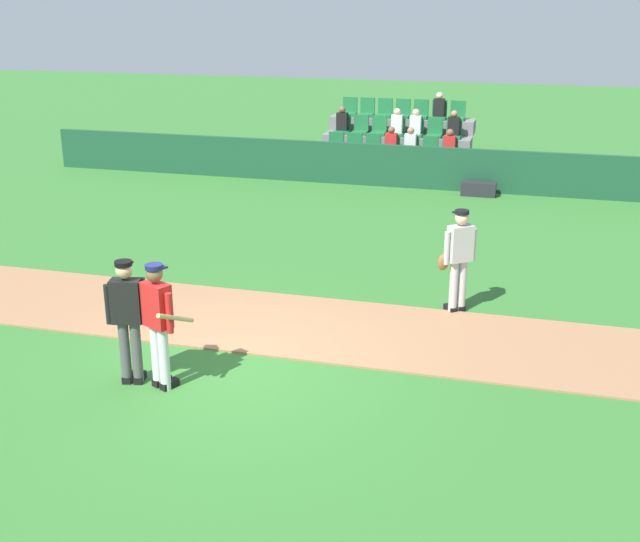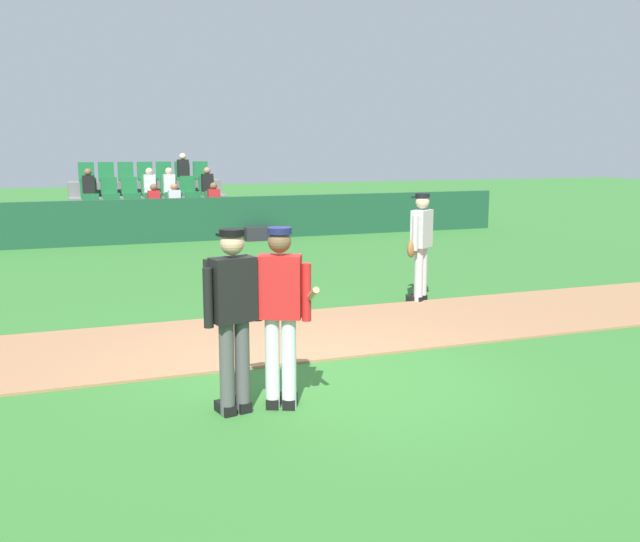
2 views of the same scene
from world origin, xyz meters
TOP-DOWN VIEW (x-y plane):
  - ground_plane at (0.00, 0.00)m, footprint 80.00×80.00m
  - infield_dirt_path at (0.00, 1.74)m, footprint 28.00×2.48m
  - dugout_fence at (0.00, 11.80)m, footprint 20.00×0.16m
  - stadium_bleachers at (0.02, 13.67)m, footprint 4.45×2.95m
  - batter_red_jersey at (-0.58, -0.77)m, footprint 0.62×0.80m
  - umpire_home_plate at (-1.04, -0.73)m, footprint 0.58×0.36m
  - runner_grey_jersey at (2.94, 3.01)m, footprint 0.60×0.47m
  - equipment_bag at (2.63, 11.35)m, footprint 0.90×0.36m

SIDE VIEW (x-z plane):
  - ground_plane at x=0.00m, z-range 0.00..0.00m
  - infield_dirt_path at x=0.00m, z-range 0.00..0.03m
  - equipment_bag at x=2.63m, z-range 0.00..0.36m
  - dugout_fence at x=0.00m, z-range 0.00..1.15m
  - stadium_bleachers at x=0.02m, z-range -0.52..1.78m
  - runner_grey_jersey at x=2.94m, z-range 0.08..1.84m
  - batter_red_jersey at x=-0.58m, z-range 0.09..1.85m
  - umpire_home_plate at x=-1.04m, z-range 0.12..1.88m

